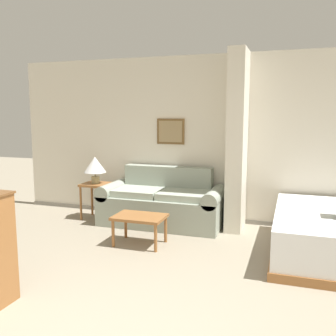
{
  "coord_description": "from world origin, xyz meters",
  "views": [
    {
      "loc": [
        1.07,
        -1.92,
        1.69
      ],
      "look_at": [
        -0.34,
        2.3,
        1.05
      ],
      "focal_mm": 40.0,
      "sensor_mm": 36.0,
      "label": 1
    }
  ],
  "objects": [
    {
      "name": "coffee_table",
      "position": [
        -0.77,
        2.43,
        0.34
      ],
      "size": [
        0.66,
        0.46,
        0.39
      ],
      "color": "#996033",
      "rests_on": "ground_plane"
    },
    {
      "name": "couch",
      "position": [
        -0.81,
        3.41,
        0.32
      ],
      "size": [
        1.88,
        0.84,
        0.87
      ],
      "color": "#99A393",
      "rests_on": "ground_plane"
    },
    {
      "name": "side_table",
      "position": [
        -1.94,
        3.36,
        0.47
      ],
      "size": [
        0.41,
        0.41,
        0.58
      ],
      "color": "#996033",
      "rests_on": "ground_plane"
    },
    {
      "name": "wall_partition_pillar",
      "position": [
        0.3,
        3.53,
        1.3
      ],
      "size": [
        0.24,
        0.6,
        2.6
      ],
      "color": "silver",
      "rests_on": "ground_plane"
    },
    {
      "name": "table_lamp",
      "position": [
        -1.94,
        3.36,
        0.87
      ],
      "size": [
        0.35,
        0.35,
        0.43
      ],
      "color": "tan",
      "rests_on": "side_table"
    },
    {
      "name": "wall_back",
      "position": [
        -0.0,
        3.89,
        1.29
      ],
      "size": [
        7.04,
        0.16,
        2.6
      ],
      "color": "silver",
      "rests_on": "ground_plane"
    }
  ]
}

